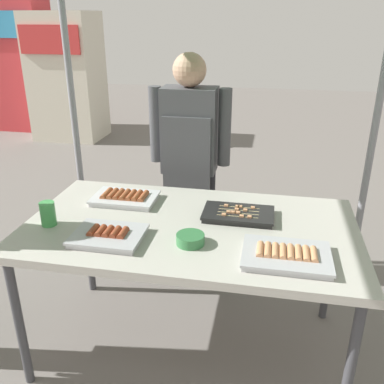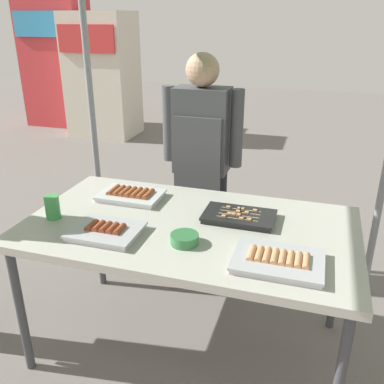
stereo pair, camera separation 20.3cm
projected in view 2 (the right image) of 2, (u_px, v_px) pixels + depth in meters
The scene contains 11 objects.
ground_plane at pixel (189, 345), 2.33m from camera, with size 18.00×18.00×0.00m, color #66605B.
stall_table at pixel (189, 234), 2.06m from camera, with size 1.60×0.90×0.75m.
tray_grilled_sausages at pixel (131, 195), 2.32m from camera, with size 0.34×0.23×0.05m.
tray_meat_skewers at pixel (239, 217), 2.08m from camera, with size 0.35×0.21×0.04m.
tray_pork_links at pixel (278, 261), 1.70m from camera, with size 0.36×0.27×0.05m.
tray_spring_rolls at pixel (106, 231), 1.94m from camera, with size 0.32×0.25×0.05m.
condiment_bowl at pixel (185, 239), 1.86m from camera, with size 0.13×0.13×0.05m, color #33723F.
drink_cup_near_edge at pixel (52, 207), 2.08m from camera, with size 0.07×0.07×0.12m, color #3F994C.
vendor_woman at pixel (202, 153), 2.69m from camera, with size 0.52×0.22×1.49m.
neighbor_stall_left at pixel (57, 63), 6.67m from camera, with size 1.05×0.57×1.96m.
neighbor_stall_right at pixel (102, 75), 6.13m from camera, with size 0.93×0.74×1.74m.
Camera 2 is at (0.55, -1.74, 1.69)m, focal length 39.40 mm.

